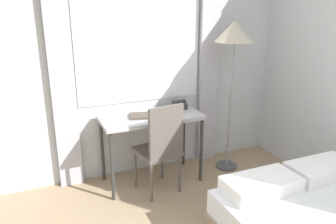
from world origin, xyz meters
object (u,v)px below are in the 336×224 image
desk_chair (161,145)px  telephone (180,105)px  book (141,116)px  desk (151,122)px  standing_lamp (234,39)px

desk_chair → telephone: bearing=35.9°
desk_chair → telephone: desk_chair is taller
book → telephone: bearing=15.0°
telephone → book: size_ratio=0.69×
desk_chair → telephone: size_ratio=5.12×
desk → standing_lamp: (0.95, -0.06, 0.84)m
telephone → standing_lamp: bearing=-19.1°
telephone → desk_chair: bearing=-134.2°
desk → standing_lamp: standing_lamp is taller
desk_chair → book: size_ratio=3.55×
desk_chair → standing_lamp: standing_lamp is taller
desk → book: 0.15m
desk_chair → book: desk_chair is taller
desk → telephone: telephone is taller
desk_chair → standing_lamp: size_ratio=0.56×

